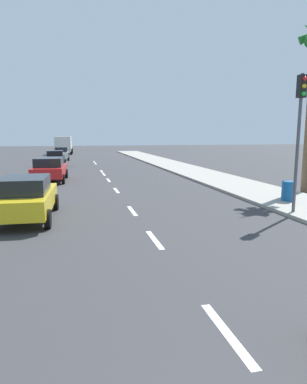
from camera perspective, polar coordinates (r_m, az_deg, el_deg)
name	(u,v)px	position (r m, az deg, el deg)	size (l,w,h in m)	color
ground_plane	(113,186)	(20.62, -6.80, 1.00)	(160.00, 160.00, 0.00)	#38383A
sidewalk_strip	(213,178)	(24.38, 9.88, 2.40)	(3.60, 80.00, 0.14)	#9E998E
lane_stripe_1	(227,333)	(5.81, 12.16, -22.01)	(0.16, 1.80, 0.01)	white
lane_stripe_2	(155,240)	(10.05, 0.19, -7.98)	(0.16, 1.80, 0.01)	white
lane_stripe_3	(132,211)	(13.80, -3.58, -3.16)	(0.16, 1.80, 0.01)	white
lane_stripe_4	(116,190)	(18.92, -6.22, 0.27)	(0.16, 1.80, 0.01)	white
lane_stripe_5	(108,180)	(23.31, -7.55, 1.98)	(0.16, 1.80, 0.01)	white
lane_stripe_6	(104,174)	(26.87, -8.30, 2.95)	(0.16, 1.80, 0.01)	white
lane_stripe_7	(102,171)	(29.08, -8.67, 3.43)	(0.16, 1.80, 0.01)	white
lane_stripe_8	(96,164)	(37.06, -9.65, 4.70)	(0.16, 1.80, 0.01)	white
lane_stripe_9	(94,162)	(39.59, -9.88, 4.99)	(0.16, 1.80, 0.01)	white
parked_car_yellow	(25,197)	(13.06, -20.63, -0.74)	(2.12, 4.36, 1.57)	gold
parked_car_red	(50,169)	(23.53, -16.99, 3.77)	(2.26, 4.65, 1.57)	red
parked_car_black	(55,158)	(34.13, -16.07, 5.46)	(1.81, 3.87, 1.57)	black
parked_car_white	(61,153)	(43.27, -15.16, 6.27)	(1.91, 3.87, 1.57)	white
delivery_truck	(64,145)	(56.55, -14.80, 7.65)	(2.82, 6.31, 2.80)	beige
traffic_signal	(300,119)	(13.76, 23.25, 11.18)	(0.28, 0.33, 5.20)	#4C4C51
trash_bin_near	(289,191)	(16.25, 21.66, 0.16)	(0.60, 0.60, 0.87)	#14518C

